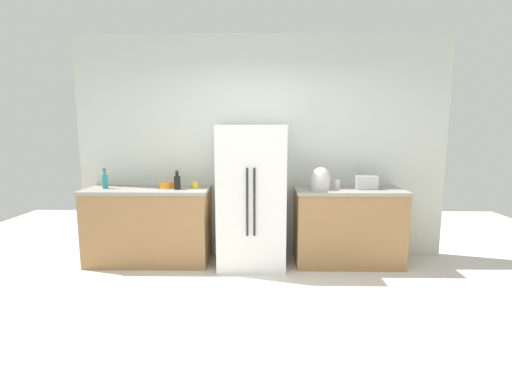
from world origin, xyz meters
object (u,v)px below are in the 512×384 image
toaster (366,182)px  bottle_b (177,182)px  rice_cooker (321,179)px  bottle_a (105,181)px  cup_a (195,185)px  cup_b (337,184)px  refrigerator (252,197)px  bowl_a (167,185)px

toaster → bottle_b: (-2.28, -0.07, 0.01)m
rice_cooker → bottle_a: size_ratio=1.10×
bottle_a → cup_a: 1.10m
toaster → cup_b: bearing=168.4°
refrigerator → toaster: (1.39, 0.07, 0.17)m
toaster → bowl_a: 2.45m
toaster → cup_a: size_ratio=3.01×
refrigerator → cup_b: bearing=7.6°
rice_cooker → bottle_b: rice_cooker is taller
bottle_a → bottle_b: bearing=-3.9°
cup_b → bowl_a: size_ratio=0.54×
bottle_a → bottle_b: bottle_a is taller
rice_cooker → bottle_b: bearing=-179.5°
rice_cooker → cup_b: bearing=30.0°
bottle_b → bowl_a: bearing=143.0°
bowl_a → rice_cooker: bearing=-3.2°
bottle_a → cup_b: size_ratio=2.37×
cup_a → bowl_a: 0.35m
rice_cooker → bowl_a: 1.89m
cup_b → bowl_a: 2.11m
toaster → bowl_a: toaster is taller
toaster → bottle_a: size_ratio=1.07×
refrigerator → cup_a: size_ratio=19.57×
cup_b → bowl_a: cup_b is taller
bottle_b → bottle_a: bearing=176.1°
toaster → bottle_a: bottle_a is taller
refrigerator → bowl_a: (-1.06, 0.12, 0.12)m
refrigerator → bottle_a: bearing=178.1°
rice_cooker → bottle_a: (-2.63, 0.05, -0.03)m
bowl_a → bottle_a: bearing=-175.5°
bottle_b → cup_b: (1.95, 0.14, -0.04)m
cup_b → bottle_b: bearing=-175.8°
bottle_a → refrigerator: bearing=-1.9°
bottle_b → bowl_a: (-0.16, 0.12, -0.06)m
bowl_a → cup_a: bearing=-0.4°
toaster → cup_a: toaster is taller
toaster → bottle_a: 3.19m
toaster → rice_cooker: 0.56m
bottle_a → cup_b: 2.85m
refrigerator → cup_b: 1.07m
rice_cooker → cup_a: bearing=176.1°
rice_cooker → bottle_a: 2.63m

